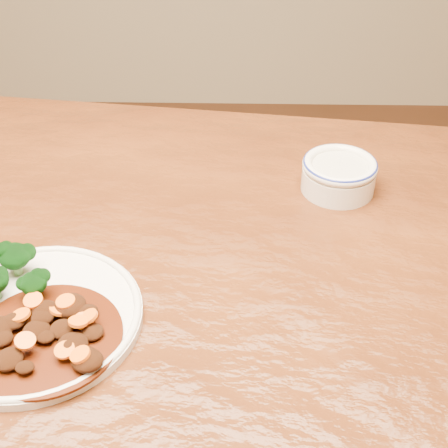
{
  "coord_description": "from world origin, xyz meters",
  "views": [
    {
      "loc": [
        0.14,
        -0.54,
        1.25
      ],
      "look_at": [
        0.13,
        0.09,
        0.77
      ],
      "focal_mm": 50.0,
      "sensor_mm": 36.0,
      "label": 1
    }
  ],
  "objects": [
    {
      "name": "dining_table",
      "position": [
        0.0,
        0.0,
        0.67
      ],
      "size": [
        1.6,
        1.08,
        0.75
      ],
      "rotation": [
        0.0,
        0.0,
        -0.12
      ],
      "color": "#582A0F",
      "rests_on": "ground"
    },
    {
      "name": "dinner_plate",
      "position": [
        -0.08,
        -0.07,
        0.76
      ],
      "size": [
        0.23,
        0.23,
        0.01
      ],
      "rotation": [
        0.0,
        0.0,
        0.15
      ],
      "color": "white",
      "rests_on": "dining_table"
    },
    {
      "name": "dip_bowl",
      "position": [
        0.28,
        0.2,
        0.78
      ],
      "size": [
        0.1,
        0.1,
        0.05
      ],
      "rotation": [
        0.0,
        0.0,
        0.23
      ],
      "color": "white",
      "rests_on": "dining_table"
    },
    {
      "name": "mince_stew",
      "position": [
        -0.05,
        -0.1,
        0.77
      ],
      "size": [
        0.16,
        0.16,
        0.03
      ],
      "color": "#401606",
      "rests_on": "dinner_plate"
    }
  ]
}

